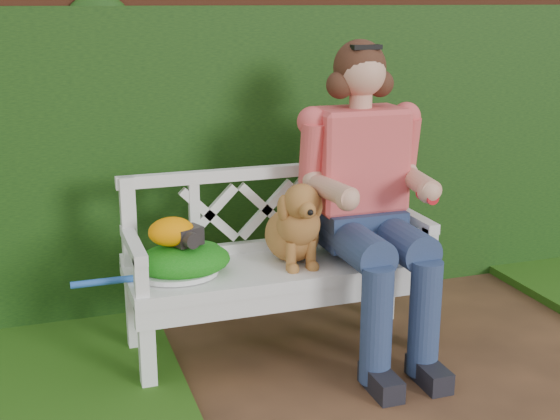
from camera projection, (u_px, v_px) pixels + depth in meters
name	position (u px, v px, depth m)	size (l,w,h in m)	color
brick_wall	(318.00, 107.00, 4.55)	(10.00, 0.30, 2.20)	brown
ivy_hedge	(331.00, 154.00, 4.42)	(10.00, 0.18, 1.70)	#234E12
garden_bench	(280.00, 308.00, 3.75)	(1.58, 0.60, 0.48)	white
seated_woman	(363.00, 194.00, 3.71)	(0.67, 0.90, 1.60)	#DF4C76
dog	(294.00, 221.00, 3.64)	(0.28, 0.39, 0.43)	#9A6033
tennis_racket	(172.00, 274.00, 3.49)	(0.71, 0.30, 0.03)	silver
green_bag	(184.00, 259.00, 3.51)	(0.44, 0.34, 0.15)	#2D8720
camera_item	(187.00, 236.00, 3.47)	(0.13, 0.10, 0.09)	black
baseball_glove	(171.00, 232.00, 3.45)	(0.21, 0.16, 0.14)	orange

